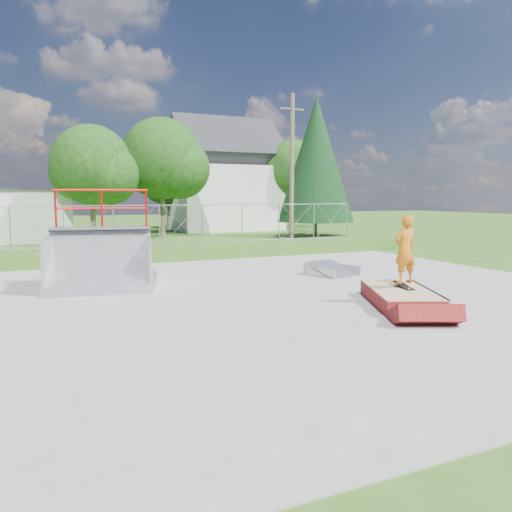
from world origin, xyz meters
The scene contains 16 objects.
ground centered at (0.00, 0.00, 0.00)m, with size 120.00×120.00×0.00m, color #365C1A.
concrete_pad centered at (0.00, 0.00, 0.02)m, with size 20.00×16.00×0.04m, color gray.
grass_berm centered at (0.00, 9.50, 0.25)m, with size 24.00×3.00×0.50m, color #365C1A.
grind_box centered at (2.99, -2.00, 0.21)m, with size 2.43×3.17×0.42m.
quarter_pipe centered at (-3.48, 3.29, 1.45)m, with size 2.90×2.45×2.90m, color #96999E, non-canonical shape.
flat_bank_ramp centered at (4.03, 2.62, 0.21)m, with size 1.36×1.46×0.42m, color #96999E, non-canonical shape.
skateboard centered at (3.15, -1.94, 0.47)m, with size 0.22×0.80×0.02m, color black.
skater centered at (3.15, -1.94, 1.32)m, with size 0.62×0.41×1.70m, color orange.
chain_link_fence centered at (0.00, 10.50, 1.40)m, with size 20.00×0.06×1.80m, color gray, non-canonical shape.
gable_house centered at (9.00, 26.00, 3.84)m, with size 8.40×6.08×8.94m.
utility_pole centered at (7.50, 12.00, 4.00)m, with size 0.24×0.24×8.00m, color brown.
tree_left_near centered at (-1.75, 17.83, 4.24)m, with size 4.76×4.48×6.65m.
tree_center centered at (2.78, 19.81, 4.85)m, with size 5.44×5.12×7.60m.
tree_right_far centered at (14.27, 23.82, 4.54)m, with size 5.10×4.80×7.12m.
tree_back_mid centered at (5.21, 27.86, 3.63)m, with size 4.08×3.84×5.70m.
conifer_tree centered at (12.00, 17.00, 5.05)m, with size 5.04×5.04×9.10m.
Camera 1 is at (-5.26, -11.57, 2.71)m, focal length 35.00 mm.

